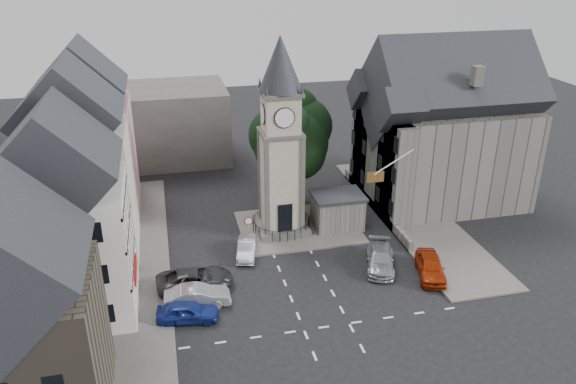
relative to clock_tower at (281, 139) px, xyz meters
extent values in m
plane|color=black|center=(0.00, -7.99, -8.12)|extent=(120.00, 120.00, 0.00)
cube|color=#595651|center=(-12.50, -1.99, -8.05)|extent=(6.00, 30.00, 0.14)
cube|color=#595651|center=(12.00, 0.01, -8.05)|extent=(6.00, 26.00, 0.14)
cube|color=#595651|center=(1.50, 0.01, -8.04)|extent=(10.00, 8.00, 0.16)
cube|color=silver|center=(0.00, -13.49, -8.12)|extent=(20.00, 8.00, 0.01)
cube|color=#4C4944|center=(0.00, 0.01, -7.77)|extent=(4.20, 4.20, 0.70)
torus|color=black|center=(0.00, 0.01, -7.04)|extent=(4.86, 4.86, 0.06)
cube|color=#A49584|center=(0.00, 0.01, -3.42)|extent=(3.00, 3.00, 8.00)
cube|color=black|center=(0.00, -1.44, -6.22)|extent=(1.20, 0.25, 2.40)
cube|color=#4C4944|center=(0.00, 0.01, 0.58)|extent=(3.30, 3.30, 0.25)
cube|color=#A49584|center=(0.00, 0.01, 2.18)|extent=(2.70, 2.70, 3.20)
cylinder|color=white|center=(0.00, -1.39, 2.18)|extent=(1.50, 0.12, 1.50)
cube|color=#4C4944|center=(0.00, 0.01, 3.78)|extent=(3.10, 3.10, 0.30)
cone|color=black|center=(0.00, 0.01, 6.03)|extent=(3.40, 3.40, 4.20)
cube|color=#5C5B55|center=(4.80, -0.49, -6.72)|extent=(4.00, 3.00, 2.80)
cube|color=black|center=(4.80, -0.49, -5.17)|extent=(4.30, 3.30, 0.25)
cylinder|color=black|center=(2.00, 5.01, -5.92)|extent=(0.70, 0.70, 4.40)
cylinder|color=black|center=(-3.20, -2.49, -6.87)|extent=(0.10, 0.10, 2.50)
cone|color=#A50C0C|center=(-3.20, -2.59, -5.62)|extent=(0.70, 0.06, 0.70)
cone|color=white|center=(-3.20, -2.61, -5.62)|extent=(0.54, 0.04, 0.54)
cube|color=pink|center=(-15.50, 8.01, -3.12)|extent=(7.50, 7.00, 10.00)
cube|color=beige|center=(-15.50, 0.01, -3.12)|extent=(7.50, 7.00, 10.00)
cube|color=silver|center=(-15.50, -7.99, -3.62)|extent=(7.50, 7.00, 9.00)
cube|color=#4C4239|center=(-17.00, -16.99, -4.12)|extent=(8.00, 7.00, 8.00)
cube|color=#4C4944|center=(-12.00, 20.01, -4.12)|extent=(20.00, 10.00, 8.00)
cube|color=#5C5B55|center=(16.00, 3.01, -3.62)|extent=(14.00, 10.00, 9.00)
cube|color=#5C5B55|center=(9.80, -0.49, -3.62)|extent=(1.60, 4.40, 9.00)
cube|color=#5C5B55|center=(9.80, 6.51, -3.62)|extent=(1.60, 4.40, 9.00)
cube|color=#5C5B55|center=(9.20, 2.01, -7.67)|extent=(0.40, 16.00, 0.90)
cylinder|color=white|center=(8.00, -3.99, -1.12)|extent=(3.17, 0.10, 1.89)
plane|color=#B21414|center=(6.60, -3.99, -2.22)|extent=(1.40, 0.00, 1.40)
imported|color=navy|center=(-8.58, -10.83, -7.44)|extent=(4.19, 2.19, 1.36)
imported|color=#A9ADB2|center=(-7.83, -9.29, -7.39)|extent=(4.45, 1.65, 1.46)
imported|color=#2E2E31|center=(-7.83, -7.22, -7.37)|extent=(5.44, 2.63, 1.49)
imported|color=#9E9FA6|center=(-3.53, -3.49, -7.48)|extent=(2.19, 4.08, 1.28)
imported|color=#95969C|center=(5.97, -7.49, -7.41)|extent=(3.49, 5.26, 1.42)
imported|color=#9D2708|center=(9.10, -9.44, -7.34)|extent=(3.05, 4.89, 1.55)
imported|color=#B8A798|center=(10.56, -1.19, -7.26)|extent=(0.74, 0.72, 1.71)
camera|label=1|loc=(-9.00, -41.32, 14.46)|focal=35.00mm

